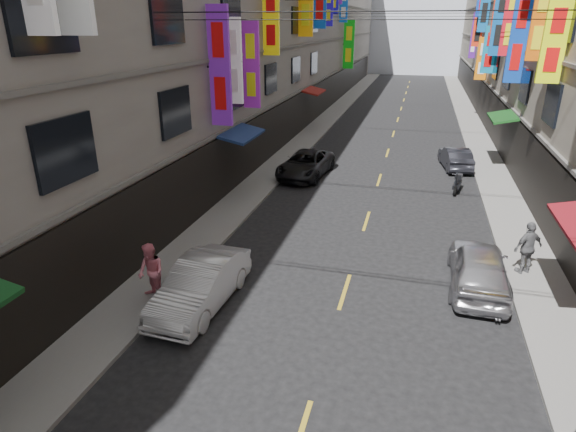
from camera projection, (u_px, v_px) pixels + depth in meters
The scene contains 14 objects.
sidewalk_left at pixel (316, 129), 38.04m from camera, with size 2.00×90.00×0.12m, color slate.
sidewalk_right at pixel (477, 138), 35.14m from camera, with size 2.00×90.00×0.12m, color slate.
haze_block at pixel (419, 2), 77.30m from camera, with size 18.00×8.00×22.00m, color silver.
shop_signage at pixel (397, 0), 27.15m from camera, with size 14.00×55.00×11.88m.
street_awnings at pixel (347, 140), 21.47m from camera, with size 13.99×35.20×0.41m.
overhead_cables at pixel (392, 1), 22.58m from camera, with size 14.00×38.04×1.24m.
lane_markings at pixel (391, 142), 33.93m from camera, with size 0.12×80.20×0.01m.
scooter_far_right at pixel (457, 183), 23.86m from camera, with size 0.61×1.79×1.14m.
car_left_mid at pixel (201, 284), 14.13m from camera, with size 1.49×4.27×1.41m, color silver.
car_left_far at pixel (306, 164), 26.29m from camera, with size 2.21×4.79×1.33m, color black.
car_right_mid at pixel (479, 267), 15.06m from camera, with size 1.74×4.33×1.47m, color #B8B7BC.
car_right_far at pixel (455, 158), 27.68m from camera, with size 1.32×3.79×1.25m, color #25262D.
pedestrian_lfar at pixel (151, 272), 14.17m from camera, with size 0.87×0.60×1.79m, color pink.
pedestrian_rfar at pixel (528, 248), 15.70m from camera, with size 1.06×0.60×1.81m, color #5E5E61.
Camera 1 is at (1.70, 4.85, 7.84)m, focal length 30.00 mm.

